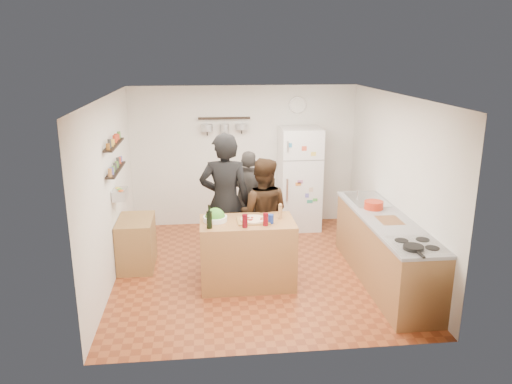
{
  "coord_description": "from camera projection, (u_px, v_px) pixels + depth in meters",
  "views": [
    {
      "loc": [
        -0.72,
        -6.65,
        3.09
      ],
      "look_at": [
        0.0,
        0.1,
        1.15
      ],
      "focal_mm": 35.0,
      "sensor_mm": 36.0,
      "label": 1
    }
  ],
  "objects": [
    {
      "name": "spice_shelf_lower",
      "position": [
        116.0,
        170.0,
        6.86
      ],
      "size": [
        0.12,
        1.0,
        0.02
      ],
      "primitive_type": "cube",
      "color": "black",
      "rests_on": "left_wall"
    },
    {
      "name": "side_table",
      "position": [
        137.0,
        243.0,
        7.31
      ],
      "size": [
        0.5,
        0.8,
        0.73
      ],
      "primitive_type": "cube",
      "color": "olive",
      "rests_on": "floor"
    },
    {
      "name": "salad_bowl",
      "position": [
        215.0,
        219.0,
        6.59
      ],
      "size": [
        0.32,
        0.32,
        0.06
      ],
      "primitive_type": "cylinder",
      "color": "white",
      "rests_on": "prep_island"
    },
    {
      "name": "prep_island",
      "position": [
        247.0,
        253.0,
        6.71
      ],
      "size": [
        1.25,
        0.72,
        0.91
      ],
      "primitive_type": "cube",
      "color": "#A2743B",
      "rests_on": "floor"
    },
    {
      "name": "person_left",
      "position": [
        225.0,
        202.0,
        7.1
      ],
      "size": [
        0.77,
        0.55,
        2.0
      ],
      "primitive_type": "imported",
      "rotation": [
        0.0,
        0.0,
        3.04
      ],
      "color": "black",
      "rests_on": "floor"
    },
    {
      "name": "red_bowl",
      "position": [
        374.0,
        205.0,
        7.05
      ],
      "size": [
        0.27,
        0.27,
        0.11
      ],
      "primitive_type": "cylinder",
      "color": "#B42A14",
      "rests_on": "counter_run"
    },
    {
      "name": "spice_shelf_upper",
      "position": [
        114.0,
        145.0,
        6.77
      ],
      "size": [
        0.12,
        1.0,
        0.02
      ],
      "primitive_type": "cube",
      "color": "black",
      "rests_on": "left_wall"
    },
    {
      "name": "wine_glass_far",
      "position": [
        266.0,
        220.0,
        6.4
      ],
      "size": [
        0.07,
        0.07,
        0.16
      ],
      "primitive_type": "cylinder",
      "color": "#610810",
      "rests_on": "prep_island"
    },
    {
      "name": "counter_run",
      "position": [
        385.0,
        251.0,
        6.81
      ],
      "size": [
        0.63,
        2.63,
        0.9
      ],
      "primitive_type": "cube",
      "color": "#9E7042",
      "rests_on": "floor"
    },
    {
      "name": "pizza_board",
      "position": [
        253.0,
        221.0,
        6.58
      ],
      "size": [
        0.42,
        0.34,
        0.02
      ],
      "primitive_type": "cube",
      "color": "olive",
      "rests_on": "prep_island"
    },
    {
      "name": "person_back",
      "position": [
        250.0,
        203.0,
        7.69
      ],
      "size": [
        1.02,
        0.59,
        1.63
      ],
      "primitive_type": "imported",
      "rotation": [
        0.0,
        0.0,
        2.92
      ],
      "color": "#312D2B",
      "rests_on": "floor"
    },
    {
      "name": "pizza",
      "position": [
        253.0,
        219.0,
        6.57
      ],
      "size": [
        0.34,
        0.34,
        0.02
      ],
      "primitive_type": "cylinder",
      "color": "beige",
      "rests_on": "pizza_board"
    },
    {
      "name": "pepper_mill",
      "position": [
        280.0,
        213.0,
        6.66
      ],
      "size": [
        0.05,
        0.05,
        0.17
      ],
      "primitive_type": "cylinder",
      "color": "#A87746",
      "rests_on": "prep_island"
    },
    {
      "name": "wall_clock",
      "position": [
        298.0,
        105.0,
        8.78
      ],
      "size": [
        0.3,
        0.03,
        0.3
      ],
      "primitive_type": "cylinder",
      "rotation": [
        1.57,
        0.0,
        0.0
      ],
      "color": "silver",
      "rests_on": "back_wall"
    },
    {
      "name": "person_center",
      "position": [
        262.0,
        213.0,
        7.19
      ],
      "size": [
        0.92,
        0.79,
        1.63
      ],
      "primitive_type": "imported",
      "rotation": [
        0.0,
        0.0,
        2.89
      ],
      "color": "black",
      "rests_on": "floor"
    },
    {
      "name": "fridge",
      "position": [
        299.0,
        179.0,
        8.8
      ],
      "size": [
        0.7,
        0.68,
        1.8
      ],
      "primitive_type": "cube",
      "color": "white",
      "rests_on": "floor"
    },
    {
      "name": "wine_bottle",
      "position": [
        209.0,
        220.0,
        6.3
      ],
      "size": [
        0.07,
        0.07,
        0.22
      ],
      "primitive_type": "cylinder",
      "color": "black",
      "rests_on": "prep_island"
    },
    {
      "name": "wine_glass_near",
      "position": [
        245.0,
        221.0,
        6.33
      ],
      "size": [
        0.07,
        0.07,
        0.17
      ],
      "primitive_type": "cylinder",
      "color": "#4E060F",
      "rests_on": "prep_island"
    },
    {
      "name": "cutting_board",
      "position": [
        389.0,
        221.0,
        6.6
      ],
      "size": [
        0.3,
        0.4,
        0.02
      ],
      "primitive_type": "cube",
      "color": "brown",
      "rests_on": "counter_run"
    },
    {
      "name": "sink",
      "position": [
        367.0,
        200.0,
        7.49
      ],
      "size": [
        0.5,
        0.8,
        0.03
      ],
      "primitive_type": "cube",
      "color": "silver",
      "rests_on": "counter_run"
    },
    {
      "name": "skillet",
      "position": [
        413.0,
        248.0,
        5.62
      ],
      "size": [
        0.23,
        0.23,
        0.04
      ],
      "primitive_type": "cylinder",
      "color": "black",
      "rests_on": "stove_top"
    },
    {
      "name": "produce_basket",
      "position": [
        120.0,
        194.0,
        6.96
      ],
      "size": [
        0.18,
        0.35,
        0.14
      ],
      "primitive_type": "cube",
      "color": "silver",
      "rests_on": "left_wall"
    },
    {
      "name": "salt_canister",
      "position": [
        271.0,
        219.0,
        6.49
      ],
      "size": [
        0.07,
        0.07,
        0.12
      ],
      "primitive_type": "cylinder",
      "color": "navy",
      "rests_on": "prep_island"
    },
    {
      "name": "room_shell",
      "position": [
        254.0,
        180.0,
        7.31
      ],
      "size": [
        4.2,
        4.2,
        4.2
      ],
      "color": "brown",
      "rests_on": "ground"
    },
    {
      "name": "pot_rack",
      "position": [
        224.0,
        118.0,
        8.62
      ],
      "size": [
        0.9,
        0.04,
        0.04
      ],
      "primitive_type": "cube",
      "color": "black",
      "rests_on": "back_wall"
    },
    {
      "name": "stove_top",
      "position": [
        417.0,
        245.0,
        5.77
      ],
      "size": [
        0.6,
        0.62,
        0.02
      ],
      "primitive_type": "cube",
      "color": "white",
      "rests_on": "counter_run"
    }
  ]
}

